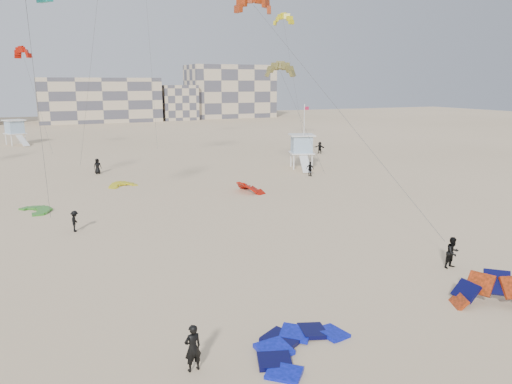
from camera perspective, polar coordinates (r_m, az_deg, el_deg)
name	(u,v)px	position (r m, az deg, el deg)	size (l,w,h in m)	color
ground	(255,350)	(21.57, -0.08, -17.59)	(320.00, 320.00, 0.00)	beige
kite_ground_blue	(300,350)	(21.64, 5.02, -17.53)	(4.44, 4.63, 0.59)	#141DEC
kite_ground_orange	(496,307)	(27.71, 25.78, -11.80)	(4.21, 3.42, 2.55)	#EA3D11
kite_ground_green	(36,211)	(46.60, -23.84, -2.04)	(3.14, 3.33, 0.42)	green
kite_ground_red_far	(250,192)	(50.25, -0.71, 0.03)	(3.33, 3.15, 1.60)	#B51B00
kite_ground_yellow	(123,186)	(54.79, -15.00, 0.64)	(2.83, 2.92, 0.72)	#C7D71A
kitesurfer_main	(193,348)	(19.95, -7.24, -17.25)	(0.69, 0.45, 1.89)	black
kitesurfer_b	(453,253)	(31.89, 21.55, -6.46)	(0.92, 0.71, 1.89)	black
kitesurfer_c	(75,221)	(39.13, -20.00, -3.15)	(1.02, 0.58, 1.57)	black
kitesurfer_d	(310,169)	(58.77, 6.21, 2.63)	(1.01, 0.42, 1.72)	black
kitesurfer_e	(97,166)	(62.96, -17.67, 2.83)	(0.91, 0.59, 1.86)	black
kitesurfer_f	(320,148)	(78.01, 7.29, 5.05)	(1.68, 0.54, 1.82)	black
kite_fly_orange	(254,5)	(49.04, -0.25, 20.56)	(5.38, 23.77, 17.71)	#EA3D11
kite_fly_olive	(280,71)	(54.53, 2.76, 13.66)	(6.37, 5.08, 12.30)	olive
kite_fly_yellow	(283,20)	(81.72, 3.13, 19.01)	(5.07, 4.86, 20.31)	#C7D71A
kite_fly_red	(23,53)	(78.48, -25.12, 14.14)	(4.75, 5.06, 14.80)	#B51B00
lifeguard_tower_near	(302,151)	(64.19, 5.24, 4.64)	(3.90, 6.39, 4.33)	white
lifeguard_tower_far	(15,132)	(97.82, -25.83, 6.15)	(4.10, 6.55, 4.40)	white
flagpole	(304,136)	(63.01, 5.51, 6.44)	(0.66, 0.10, 8.16)	white
condo_mid	(99,100)	(148.19, -17.51, 10.01)	(32.00, 16.00, 12.00)	#CBB695
condo_east	(230,91)	(159.82, -3.00, 11.41)	(26.00, 14.00, 16.00)	#CBB695
condo_fill_right	(178,102)	(150.48, -8.94, 10.08)	(10.00, 10.00, 10.00)	#CBB695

